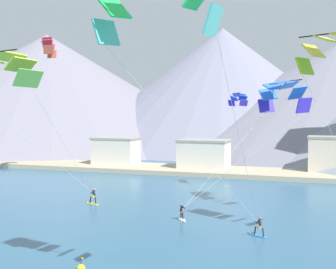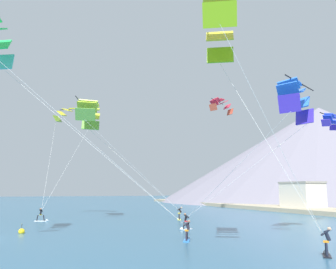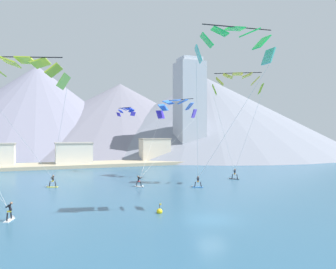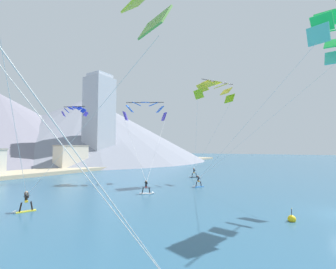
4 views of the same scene
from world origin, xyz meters
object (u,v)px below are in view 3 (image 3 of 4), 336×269
object	(u,v)px
parafoil_kite_near_trail	(176,107)
parafoil_kite_far_left	(25,70)
kitesurfer_near_trail	(140,184)
kitesurfer_mid_center	(233,176)
kitesurfer_near_lead	(10,215)
kitesurfer_far_right	(196,184)
parafoil_kite_far_right	(234,42)
race_marker_buoy	(160,211)
kitesurfer_far_left	(51,183)
parafoil_kite_distant_high_outer	(126,111)
parafoil_kite_mid_center	(237,81)

from	to	relation	value
parafoil_kite_near_trail	parafoil_kite_far_left	bearing A→B (deg)	-147.32
kitesurfer_near_trail	kitesurfer_mid_center	bearing A→B (deg)	7.29
kitesurfer_near_lead	kitesurfer_far_right	size ratio (longest dim) A/B	1.03
kitesurfer_far_right	parafoil_kite_far_right	size ratio (longest dim) A/B	0.11
kitesurfer_near_trail	race_marker_buoy	size ratio (longest dim) A/B	1.68
parafoil_kite_far_right	kitesurfer_far_right	bearing A→B (deg)	77.25
kitesurfer_far_left	parafoil_kite_far_left	bearing A→B (deg)	-102.91
kitesurfer_near_trail	race_marker_buoy	xyz separation A→B (m)	(-2.32, -14.85, -0.29)
kitesurfer_mid_center	kitesurfer_far_right	distance (m)	10.39
parafoil_kite_distant_high_outer	kitesurfer_far_left	bearing A→B (deg)	-136.73
parafoil_kite_near_trail	parafoil_kite_far_left	world-z (taller)	parafoil_kite_far_left
parafoil_kite_far_left	parafoil_kite_distant_high_outer	xyz separation A→B (m)	(16.34, 24.52, -2.29)
kitesurfer_far_left	parafoil_kite_far_right	distance (m)	31.07
kitesurfer_far_right	parafoil_kite_far_right	world-z (taller)	parafoil_kite_far_right
parafoil_kite_near_trail	parafoil_kite_mid_center	xyz separation A→B (m)	(5.36, -10.27, 3.07)
race_marker_buoy	parafoil_kite_distant_high_outer	bearing A→B (deg)	82.10
kitesurfer_near_lead	kitesurfer_far_left	xyz separation A→B (m)	(3.65, 16.80, 0.05)
parafoil_kite_distant_high_outer	race_marker_buoy	world-z (taller)	parafoil_kite_distant_high_outer
kitesurfer_near_trail	parafoil_kite_far_left	size ratio (longest dim) A/B	0.12
kitesurfer_near_trail	kitesurfer_far_left	distance (m)	12.31
kitesurfer_far_left	parafoil_kite_far_left	xyz separation A→B (m)	(-2.67, -11.65, 13.47)
parafoil_kite_far_left	race_marker_buoy	bearing A→B (deg)	-32.00
kitesurfer_near_trail	kitesurfer_far_right	distance (m)	7.82
kitesurfer_near_trail	parafoil_kite_far_right	world-z (taller)	parafoil_kite_far_right
kitesurfer_near_trail	kitesurfer_mid_center	distance (m)	16.49
kitesurfer_mid_center	kitesurfer_far_left	xyz separation A→B (m)	(-27.91, 2.15, -0.00)
parafoil_kite_near_trail	parafoil_kite_far_right	bearing A→B (deg)	-100.04
kitesurfer_far_left	parafoil_kite_near_trail	distance (m)	23.04
kitesurfer_far_right	parafoil_kite_far_left	distance (m)	25.80
parafoil_kite_near_trail	kitesurfer_near_trail	bearing A→B (deg)	-139.68
kitesurfer_far_right	parafoil_kite_far_right	bearing A→B (deg)	-102.75
kitesurfer_near_trail	kitesurfer_far_left	xyz separation A→B (m)	(-11.56, 4.24, 0.09)
kitesurfer_far_right	parafoil_kite_far_left	bearing A→B (deg)	-168.17
kitesurfer_mid_center	parafoil_kite_mid_center	size ratio (longest dim) A/B	0.12
kitesurfer_near_lead	kitesurfer_far_right	distance (m)	24.44
kitesurfer_near_trail	race_marker_buoy	distance (m)	15.03
kitesurfer_mid_center	parafoil_kite_mid_center	world-z (taller)	parafoil_kite_mid_center
race_marker_buoy	kitesurfer_far_right	bearing A→B (deg)	51.27
kitesurfer_far_left	parafoil_kite_mid_center	bearing A→B (deg)	-16.55
parafoil_kite_far_left	kitesurfer_near_trail	bearing A→B (deg)	27.52
kitesurfer_far_left	race_marker_buoy	distance (m)	21.21
kitesurfer_near_lead	race_marker_buoy	size ratio (longest dim) A/B	1.75
parafoil_kite_mid_center	race_marker_buoy	xyz separation A→B (m)	(-15.96, -11.61, -14.83)
parafoil_kite_near_trail	parafoil_kite_far_right	distance (m)	25.65
kitesurfer_mid_center	kitesurfer_far_left	size ratio (longest dim) A/B	1.00
kitesurfer_far_left	parafoil_kite_far_left	distance (m)	18.01
kitesurfer_far_right	parafoil_kite_near_trail	xyz separation A→B (m)	(1.02, 9.93, 11.49)
parafoil_kite_distant_high_outer	race_marker_buoy	bearing A→B (deg)	-97.90
parafoil_kite_mid_center	parafoil_kite_far_right	xyz separation A→B (m)	(-9.78, -14.68, 0.92)
kitesurfer_mid_center	parafoil_kite_far_left	bearing A→B (deg)	-162.74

